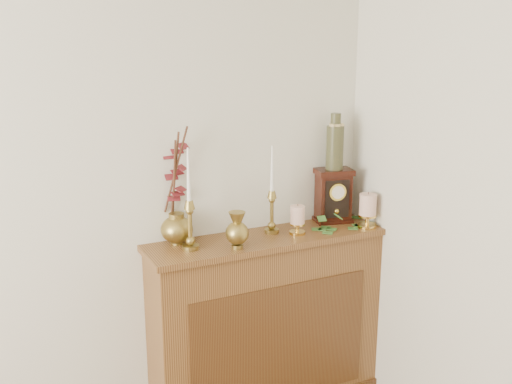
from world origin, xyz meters
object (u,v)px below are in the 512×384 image
bud_vase (237,231)px  mantel_clock (333,196)px  candlestick_center (272,205)px  candlestick_left (190,217)px  ginger_jar (176,190)px  ceramic_vase (335,144)px

bud_vase → mantel_clock: bearing=14.7°
candlestick_center → mantel_clock: size_ratio=1.55×
candlestick_left → candlestick_center: 0.46m
bud_vase → ginger_jar: bearing=134.2°
candlestick_center → bud_vase: candlestick_center is taller
candlestick_center → mantel_clock: (0.38, 0.03, -0.00)m
candlestick_left → ceramic_vase: 0.88m
candlestick_center → ceramic_vase: ceramic_vase is taller
candlestick_center → ginger_jar: bearing=169.9°
bud_vase → candlestick_center: bearing=28.9°
bud_vase → ceramic_vase: 0.74m
candlestick_center → ginger_jar: 0.49m
mantel_clock → bud_vase: bearing=-153.3°
candlestick_left → candlestick_center: (0.45, 0.05, -0.01)m
ginger_jar → mantel_clock: bearing=-3.9°
candlestick_left → ginger_jar: bearing=97.2°
mantel_clock → ceramic_vase: size_ratio=0.98×
candlestick_center → ceramic_vase: size_ratio=1.52×
ginger_jar → candlestick_left: bearing=-82.8°
bud_vase → mantel_clock: (0.64, 0.17, 0.05)m
bud_vase → ceramic_vase: size_ratio=0.60×
candlestick_center → ginger_jar: size_ratio=0.78×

